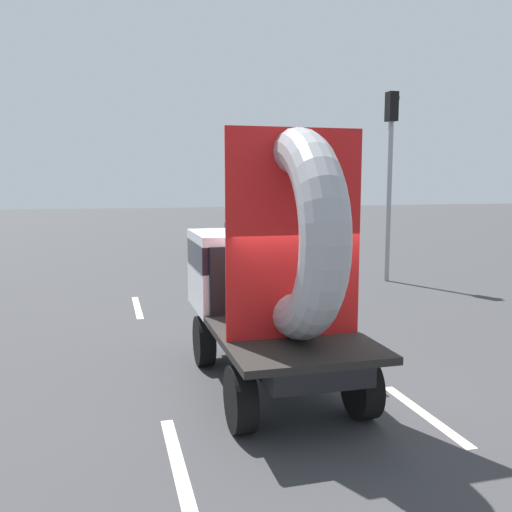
# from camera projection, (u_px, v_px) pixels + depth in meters

# --- Properties ---
(ground_plane) EXTENTS (120.00, 120.00, 0.00)m
(ground_plane) POSITION_uv_depth(u_px,v_px,m) (301.00, 390.00, 8.74)
(ground_plane) COLOR #38383A
(flatbed_truck) EXTENTS (2.02, 4.64, 3.92)m
(flatbed_truck) POSITION_uv_depth(u_px,v_px,m) (269.00, 271.00, 8.78)
(flatbed_truck) COLOR black
(flatbed_truck) RESTS_ON ground_plane
(distant_sedan) EXTENTS (1.78, 4.15, 1.35)m
(distant_sedan) POSITION_uv_depth(u_px,v_px,m) (248.00, 238.00, 24.45)
(distant_sedan) COLOR black
(distant_sedan) RESTS_ON ground_plane
(traffic_light) EXTENTS (0.42, 0.36, 5.96)m
(traffic_light) POSITION_uv_depth(u_px,v_px,m) (390.00, 160.00, 17.72)
(traffic_light) COLOR gray
(traffic_light) RESTS_ON ground_plane
(lane_dash_left_near) EXTENTS (0.16, 2.22, 0.01)m
(lane_dash_left_near) POSITION_uv_depth(u_px,v_px,m) (177.00, 459.00, 6.54)
(lane_dash_left_near) COLOR beige
(lane_dash_left_near) RESTS_ON ground_plane
(lane_dash_left_far) EXTENTS (0.16, 2.57, 0.01)m
(lane_dash_left_far) POSITION_uv_depth(u_px,v_px,m) (137.00, 307.00, 14.41)
(lane_dash_left_far) COLOR beige
(lane_dash_left_far) RESTS_ON ground_plane
(lane_dash_right_near) EXTENTS (0.16, 2.13, 0.01)m
(lane_dash_right_near) POSITION_uv_depth(u_px,v_px,m) (424.00, 414.00, 7.81)
(lane_dash_right_near) COLOR beige
(lane_dash_right_near) RESTS_ON ground_plane
(lane_dash_right_far) EXTENTS (0.16, 2.53, 0.01)m
(lane_dash_right_far) POSITION_uv_depth(u_px,v_px,m) (266.00, 298.00, 15.51)
(lane_dash_right_far) COLOR beige
(lane_dash_right_far) RESTS_ON ground_plane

